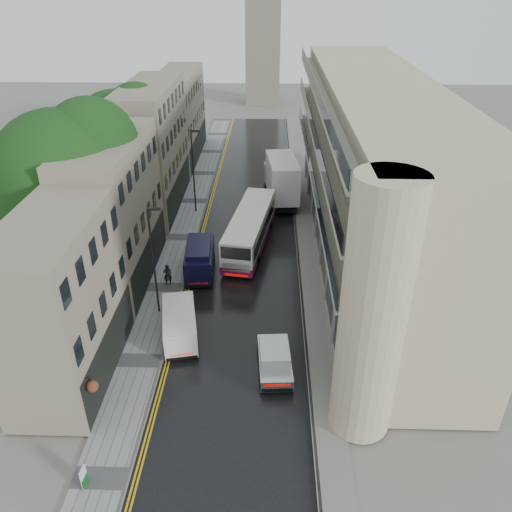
# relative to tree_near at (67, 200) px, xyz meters

# --- Properties ---
(road) EXTENTS (9.00, 85.00, 0.02)m
(road) POSITION_rel_tree_near_xyz_m (12.50, 7.50, -6.94)
(road) COLOR black
(road) RESTS_ON ground
(left_sidewalk) EXTENTS (2.70, 85.00, 0.12)m
(left_sidewalk) POSITION_rel_tree_near_xyz_m (6.65, 7.50, -6.89)
(left_sidewalk) COLOR gray
(left_sidewalk) RESTS_ON ground
(right_sidewalk) EXTENTS (1.80, 85.00, 0.12)m
(right_sidewalk) POSITION_rel_tree_near_xyz_m (17.90, 7.50, -6.89)
(right_sidewalk) COLOR slate
(right_sidewalk) RESTS_ON ground
(old_shop_row) EXTENTS (4.50, 56.00, 12.00)m
(old_shop_row) POSITION_rel_tree_near_xyz_m (3.05, 10.00, -0.95)
(old_shop_row) COLOR gray
(old_shop_row) RESTS_ON ground
(modern_block) EXTENTS (8.00, 40.00, 14.00)m
(modern_block) POSITION_rel_tree_near_xyz_m (22.80, 6.00, 0.05)
(modern_block) COLOR #BBAD8B
(modern_block) RESTS_ON ground
(tree_near) EXTENTS (10.56, 10.56, 13.89)m
(tree_near) POSITION_rel_tree_near_xyz_m (0.00, 0.00, 0.00)
(tree_near) COLOR black
(tree_near) RESTS_ON ground
(tree_far) EXTENTS (9.24, 9.24, 12.46)m
(tree_far) POSITION_rel_tree_near_xyz_m (0.30, 13.00, -0.72)
(tree_far) COLOR black
(tree_far) RESTS_ON ground
(cream_bus) EXTENTS (4.35, 11.84, 3.16)m
(cream_bus) POSITION_rel_tree_near_xyz_m (11.21, 3.21, -5.35)
(cream_bus) COLOR white
(cream_bus) RESTS_ON road
(white_lorry) EXTENTS (3.76, 9.41, 4.81)m
(white_lorry) POSITION_rel_tree_near_xyz_m (14.69, 14.18, -4.52)
(white_lorry) COLOR silver
(white_lorry) RESTS_ON road
(silver_hatchback) EXTENTS (2.19, 4.46, 1.63)m
(silver_hatchback) POSITION_rel_tree_near_xyz_m (14.23, -11.08, -6.11)
(silver_hatchback) COLOR #A3A3A7
(silver_hatchback) RESTS_ON road
(white_van) EXTENTS (2.93, 5.09, 2.17)m
(white_van) POSITION_rel_tree_near_xyz_m (8.20, -8.56, -5.84)
(white_van) COLOR white
(white_van) RESTS_ON road
(navy_van) EXTENTS (2.47, 5.42, 2.70)m
(navy_van) POSITION_rel_tree_near_xyz_m (8.20, -0.23, -5.58)
(navy_van) COLOR black
(navy_van) RESTS_ON road
(pedestrian) EXTENTS (0.73, 0.57, 1.75)m
(pedestrian) POSITION_rel_tree_near_xyz_m (6.81, -0.37, -5.95)
(pedestrian) COLOR black
(pedestrian) RESTS_ON left_sidewalk
(lamp_post_near) EXTENTS (0.92, 0.31, 7.99)m
(lamp_post_near) POSITION_rel_tree_near_xyz_m (6.79, -3.88, -2.83)
(lamp_post_near) COLOR black
(lamp_post_near) RESTS_ON left_sidewalk
(lamp_post_far) EXTENTS (0.95, 0.31, 8.25)m
(lamp_post_far) POSITION_rel_tree_near_xyz_m (7.13, 13.17, -2.70)
(lamp_post_far) COLOR black
(lamp_post_far) RESTS_ON left_sidewalk
(estate_sign) EXTENTS (0.14, 0.65, 1.07)m
(estate_sign) POSITION_rel_tree_near_xyz_m (6.03, -17.77, -6.29)
(estate_sign) COLOR white
(estate_sign) RESTS_ON left_sidewalk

